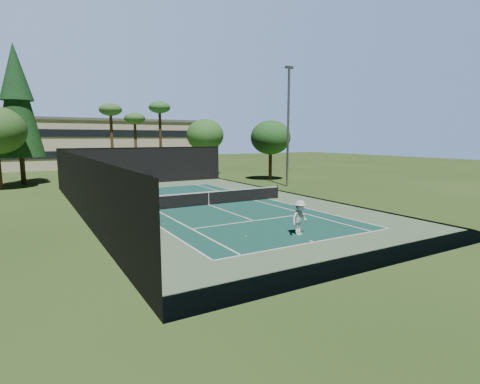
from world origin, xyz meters
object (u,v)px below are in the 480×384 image
Objects in this scene: player at (300,218)px; trash_bin at (151,179)px; tennis_ball_a at (246,236)px; tennis_ball_b at (140,204)px; tennis_ball_c at (223,198)px; tennis_ball_d at (168,202)px; tennis_net at (209,198)px; park_bench at (117,180)px.

trash_bin is (-0.10, 25.73, -0.44)m from player.
tennis_ball_b is at bearing 99.53° from tennis_ball_a.
tennis_ball_c is at bearing 64.32° from player.
tennis_ball_d is at bearing 84.84° from player.
tennis_net reaches higher than tennis_ball_c.
tennis_ball_a is 1.23× the size of tennis_ball_b.
tennis_ball_b is (-4.40, 3.08, -0.53)m from tennis_net.
player is 27.33× the size of tennis_ball_c.
tennis_ball_a is 25.07m from park_bench.
tennis_ball_d is (-4.63, 0.61, 0.00)m from tennis_ball_c.
tennis_ball_a reaches higher than tennis_ball_b.
park_bench is at bearing 92.31° from tennis_ball_a.
player is 1.22× the size of park_bench.
tennis_ball_b is 13.14m from trash_bin.
tennis_net is 16.12m from park_bench.
tennis_ball_a is (-2.64, 1.07, -0.88)m from player.
park_bench is (1.06, 12.68, 0.52)m from tennis_ball_b.
park_bench is (-3.34, 15.77, -0.01)m from tennis_net.
tennis_ball_b is 0.06× the size of trash_bin.
park_bench is 3.58m from trash_bin.
tennis_ball_a is 12.54m from tennis_ball_b.
tennis_ball_a is (-2.33, -9.28, -0.52)m from tennis_net.
tennis_net is at bearing -49.75° from tennis_ball_d.
tennis_net reaches higher than trash_bin.
tennis_net is 3.18m from tennis_ball_c.
tennis_net is at bearing -138.37° from tennis_ball_c.
player is at bearing -22.11° from tennis_ball_a.
tennis_net is 7.02× the size of player.
trash_bin is at bearing 99.09° from tennis_ball_c.
player is 13.34m from tennis_ball_d.
tennis_ball_c is (6.74, -1.00, 0.00)m from tennis_ball_b.
player is at bearing -78.73° from tennis_ball_d.
player is 2.99m from tennis_ball_a.
tennis_ball_c is at bearing -80.91° from trash_bin.
player is at bearing -70.65° from tennis_ball_b.
trash_bin is (-2.13, 13.29, 0.44)m from tennis_ball_c.
tennis_ball_b is 6.82m from tennis_ball_c.
player reaches higher than tennis_ball_c.
tennis_ball_c is at bearing -8.43° from tennis_ball_b.
tennis_net reaches higher than tennis_ball_d.
tennis_ball_a is at bearing -112.34° from tennis_ball_c.
tennis_ball_d is (0.04, 11.98, 0.00)m from tennis_ball_a.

